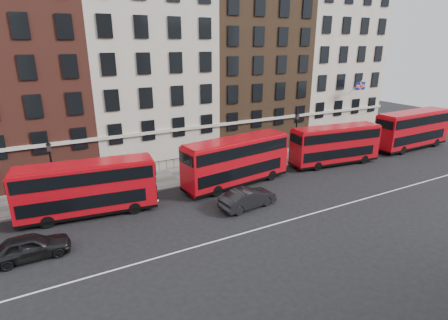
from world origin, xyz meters
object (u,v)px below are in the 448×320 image
bus_c (236,160)px  traffic_light (353,133)px  bus_b (87,188)px  car_rear (30,247)px  bus_e (412,129)px  car_front (248,198)px  bus_d (335,144)px

bus_c → traffic_light: 17.50m
bus_b → car_rear: bus_b is taller
bus_e → car_rear: 42.69m
car_rear → bus_e: bearing=-84.7°
bus_b → bus_e: 38.38m
car_front → traffic_light: 20.19m
car_rear → car_front: (15.51, -0.31, 0.01)m
bus_b → bus_e: bearing=7.0°
car_rear → traffic_light: size_ratio=1.41×
bus_d → bus_e: 13.00m
bus_c → bus_e: 25.33m
car_rear → car_front: size_ratio=0.95×
bus_b → traffic_light: 30.49m
bus_d → car_rear: bearing=-165.0°
bus_e → car_rear: (-42.43, -4.31, -1.75)m
bus_b → car_front: bearing=-15.0°
bus_b → bus_c: (13.05, -0.01, 0.13)m
car_front → traffic_light: size_ratio=1.48×
bus_b → traffic_light: bearing=11.0°
bus_c → bus_e: bus_e is taller
car_rear → bus_b: bearing=-43.7°
bus_e → car_front: bearing=-171.9°
bus_c → bus_e: size_ratio=0.96×
bus_d → car_front: bearing=-155.0°
car_rear → traffic_light: (34.47, 6.42, 1.66)m
car_rear → bus_d: bearing=-82.2°
bus_b → bus_e: (38.38, -0.01, 0.27)m
bus_c → bus_d: 12.34m
bus_b → car_front: (11.46, -4.63, -1.47)m
bus_d → car_front: 14.75m
bus_c → bus_b: bearing=172.0°
bus_d → bus_e: bus_e is taller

